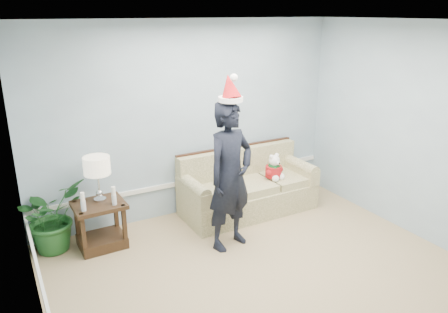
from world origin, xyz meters
TOP-DOWN VIEW (x-y plane):
  - room_shell at (0.00, 0.00)m, footprint 4.54×5.04m
  - wainscot_trim at (-1.18, 1.18)m, footprint 4.49×4.99m
  - sofa at (0.69, 2.09)m, footprint 1.93×0.84m
  - side_table at (-1.43, 2.05)m, footprint 0.62×0.52m
  - table_lamp at (-1.39, 2.12)m, footprint 0.32×0.32m
  - candle_pair at (-1.45, 1.92)m, footprint 0.42×0.06m
  - houseplant at (-1.96, 2.28)m, footprint 1.03×1.01m
  - man at (-0.01, 1.34)m, footprint 0.76×0.60m
  - santa_hat at (-0.01, 1.35)m, footprint 0.30×0.34m
  - teddy_bear at (1.06, 1.94)m, footprint 0.28×0.29m

SIDE VIEW (x-z plane):
  - side_table at x=-1.43m, z-range -0.06..0.52m
  - sofa at x=0.69m, z-range -0.13..0.77m
  - houseplant at x=-1.96m, z-range 0.00..0.86m
  - wainscot_trim at x=-1.18m, z-range 0.42..0.48m
  - teddy_bear at x=1.06m, z-range 0.42..0.80m
  - candle_pair at x=-1.45m, z-range 0.58..0.80m
  - man at x=-0.01m, z-range 0.00..1.83m
  - table_lamp at x=-1.39m, z-range 0.73..1.30m
  - room_shell at x=0.00m, z-range -0.02..2.72m
  - santa_hat at x=-0.01m, z-range 1.79..2.12m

